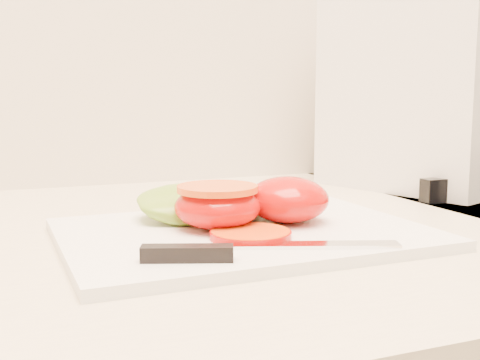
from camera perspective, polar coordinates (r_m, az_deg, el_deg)
name	(u,v)px	position (r m, az deg, el deg)	size (l,w,h in m)	color
cutting_board	(244,234)	(0.57, 0.38, -5.14)	(0.33, 0.24, 0.01)	white
tomato_half_dome	(287,199)	(0.59, 4.53, -1.84)	(0.08, 0.08, 0.05)	#BE0808
tomato_half_cut	(218,205)	(0.56, -2.15, -2.37)	(0.08, 0.08, 0.04)	#BE0808
tomato_slice_0	(251,234)	(0.53, 1.01, -5.18)	(0.07, 0.07, 0.01)	#E95D10
lettuce_leaf_0	(205,203)	(0.62, -3.34, -2.17)	(0.15, 0.10, 0.03)	#7EA42B
knife	(239,250)	(0.48, -0.10, -6.65)	(0.22, 0.07, 0.01)	silver
appliance	(427,83)	(0.92, 17.32, 8.77)	(0.20, 0.25, 0.30)	white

